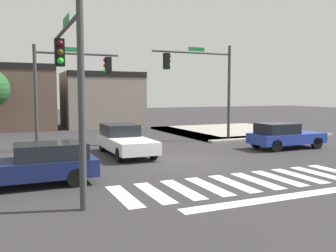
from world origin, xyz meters
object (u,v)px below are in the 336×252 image
at_px(traffic_signal_northeast, 203,75).
at_px(traffic_signal_southwest, 69,68).
at_px(car_white, 124,140).
at_px(car_blue, 284,136).
at_px(car_navy, 30,165).
at_px(traffic_signal_northwest, 69,78).

bearing_deg(traffic_signal_northeast, traffic_signal_southwest, 43.02).
xyz_separation_m(car_white, car_blue, (8.61, -1.70, -0.01)).
xyz_separation_m(traffic_signal_southwest, car_navy, (-1.13, 1.39, -3.09)).
xyz_separation_m(traffic_signal_southwest, car_white, (3.55, 6.21, -3.06)).
height_order(traffic_signal_southwest, car_navy, traffic_signal_southwest).
height_order(traffic_signal_southwest, car_blue, traffic_signal_southwest).
relative_size(traffic_signal_northeast, car_navy, 1.28).
relative_size(traffic_signal_northwest, car_white, 1.17).
height_order(traffic_signal_northwest, car_navy, traffic_signal_northwest).
relative_size(traffic_signal_southwest, car_blue, 1.31).
bearing_deg(traffic_signal_southwest, car_white, -29.79).
relative_size(car_white, car_navy, 1.00).
distance_m(traffic_signal_northwest, car_navy, 8.57).
relative_size(traffic_signal_northeast, car_white, 1.28).
height_order(traffic_signal_southwest, car_white, traffic_signal_southwest).
distance_m(traffic_signal_northwest, traffic_signal_northeast, 8.15).
distance_m(traffic_signal_northwest, car_white, 4.72).
height_order(traffic_signal_northeast, car_blue, traffic_signal_northeast).
bearing_deg(traffic_signal_northeast, car_blue, 121.71).
height_order(car_white, car_navy, car_white).
bearing_deg(traffic_signal_southwest, traffic_signal_northeast, -46.98).
xyz_separation_m(traffic_signal_southwest, traffic_signal_northeast, (9.48, 8.85, 0.37)).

